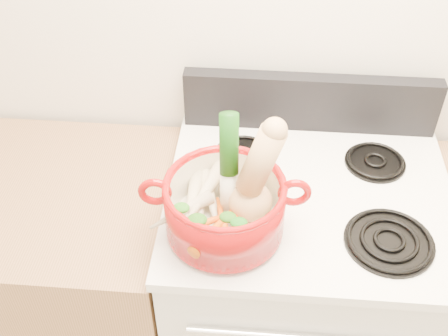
# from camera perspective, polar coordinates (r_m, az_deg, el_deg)

# --- Properties ---
(wall_back) EXTENTS (3.50, 0.02, 2.60)m
(wall_back) POSITION_cam_1_polar(r_m,az_deg,el_deg) (1.63, 9.64, 15.09)
(wall_back) COLOR white
(wall_back) RESTS_ON floor
(stove_body) EXTENTS (0.76, 0.65, 0.92)m
(stove_body) POSITION_cam_1_polar(r_m,az_deg,el_deg) (1.92, 7.20, -13.08)
(stove_body) COLOR silver
(stove_body) RESTS_ON floor
(cooktop) EXTENTS (0.78, 0.67, 0.03)m
(cooktop) POSITION_cam_1_polar(r_m,az_deg,el_deg) (1.55, 8.67, -2.97)
(cooktop) COLOR white
(cooktop) RESTS_ON stove_body
(control_backsplash) EXTENTS (0.76, 0.05, 0.18)m
(control_backsplash) POSITION_cam_1_polar(r_m,az_deg,el_deg) (1.72, 8.73, 6.60)
(control_backsplash) COLOR black
(control_backsplash) RESTS_ON cooktop
(burner_front_left) EXTENTS (0.22, 0.22, 0.02)m
(burner_front_left) POSITION_cam_1_polar(r_m,az_deg,el_deg) (1.42, 1.27, -6.41)
(burner_front_left) COLOR black
(burner_front_left) RESTS_ON cooktop
(burner_front_right) EXTENTS (0.22, 0.22, 0.02)m
(burner_front_right) POSITION_cam_1_polar(r_m,az_deg,el_deg) (1.46, 16.45, -7.08)
(burner_front_right) COLOR black
(burner_front_right) RESTS_ON cooktop
(burner_back_left) EXTENTS (0.17, 0.17, 0.02)m
(burner_back_left) POSITION_cam_1_polar(r_m,az_deg,el_deg) (1.64, 1.97, 1.44)
(burner_back_left) COLOR black
(burner_back_left) RESTS_ON cooktop
(burner_back_right) EXTENTS (0.17, 0.17, 0.02)m
(burner_back_right) POSITION_cam_1_polar(r_m,az_deg,el_deg) (1.67, 15.11, 0.69)
(burner_back_right) COLOR black
(burner_back_right) RESTS_ON cooktop
(dutch_oven) EXTENTS (0.32, 0.32, 0.14)m
(dutch_oven) POSITION_cam_1_polar(r_m,az_deg,el_deg) (1.37, 0.07, -3.96)
(dutch_oven) COLOR #960A0A
(dutch_oven) RESTS_ON burner_front_left
(pot_handle_left) EXTENTS (0.08, 0.03, 0.08)m
(pot_handle_left) POSITION_cam_1_polar(r_m,az_deg,el_deg) (1.34, -7.03, -2.42)
(pot_handle_left) COLOR #960A0A
(pot_handle_left) RESTS_ON dutch_oven
(pot_handle_right) EXTENTS (0.08, 0.03, 0.08)m
(pot_handle_right) POSITION_cam_1_polar(r_m,az_deg,el_deg) (1.34, 7.18, -2.50)
(pot_handle_right) COLOR #960A0A
(pot_handle_right) RESTS_ON dutch_oven
(squash) EXTENTS (0.20, 0.13, 0.30)m
(squash) POSITION_cam_1_polar(r_m,az_deg,el_deg) (1.31, 2.83, -0.69)
(squash) COLOR tan
(squash) RESTS_ON dutch_oven
(leek) EXTENTS (0.06, 0.10, 0.30)m
(leek) POSITION_cam_1_polar(r_m,az_deg,el_deg) (1.32, 0.46, 0.20)
(leek) COLOR silver
(leek) RESTS_ON dutch_oven
(ginger) EXTENTS (0.09, 0.07, 0.04)m
(ginger) POSITION_cam_1_polar(r_m,az_deg,el_deg) (1.44, 0.97, -2.32)
(ginger) COLOR #CFB77F
(ginger) RESTS_ON dutch_oven
(parsnip_0) EXTENTS (0.06, 0.22, 0.06)m
(parsnip_0) POSITION_cam_1_polar(r_m,az_deg,el_deg) (1.40, -2.46, -3.50)
(parsnip_0) COLOR beige
(parsnip_0) RESTS_ON dutch_oven
(parsnip_1) EXTENTS (0.06, 0.21, 0.06)m
(parsnip_1) POSITION_cam_1_polar(r_m,az_deg,el_deg) (1.39, -3.38, -3.85)
(parsnip_1) COLOR beige
(parsnip_1) RESTS_ON dutch_oven
(parsnip_2) EXTENTS (0.09, 0.19, 0.06)m
(parsnip_2) POSITION_cam_1_polar(r_m,az_deg,el_deg) (1.41, -1.44, -2.73)
(parsnip_2) COLOR beige
(parsnip_2) RESTS_ON dutch_oven
(parsnip_3) EXTENTS (0.16, 0.13, 0.05)m
(parsnip_3) POSITION_cam_1_polar(r_m,az_deg,el_deg) (1.37, -4.41, -4.35)
(parsnip_3) COLOR beige
(parsnip_3) RESTS_ON dutch_oven
(parsnip_4) EXTENTS (0.12, 0.22, 0.06)m
(parsnip_4) POSITION_cam_1_polar(r_m,az_deg,el_deg) (1.39, -2.04, -2.58)
(parsnip_4) COLOR beige
(parsnip_4) RESTS_ON dutch_oven
(carrot_0) EXTENTS (0.07, 0.15, 0.04)m
(carrot_0) POSITION_cam_1_polar(r_m,az_deg,el_deg) (1.36, -0.17, -5.47)
(carrot_0) COLOR #D3500A
(carrot_0) RESTS_ON dutch_oven
(carrot_1) EXTENTS (0.11, 0.16, 0.05)m
(carrot_1) POSITION_cam_1_polar(r_m,az_deg,el_deg) (1.33, -1.07, -6.45)
(carrot_1) COLOR #BC4F09
(carrot_1) RESTS_ON dutch_oven
(carrot_2) EXTENTS (0.05, 0.16, 0.04)m
(carrot_2) POSITION_cam_1_polar(r_m,az_deg,el_deg) (1.35, 1.17, -5.51)
(carrot_2) COLOR #DB4C0A
(carrot_2) RESTS_ON dutch_oven
(carrot_3) EXTENTS (0.13, 0.09, 0.04)m
(carrot_3) POSITION_cam_1_polar(r_m,az_deg,el_deg) (1.34, -1.65, -5.58)
(carrot_3) COLOR #C14109
(carrot_3) RESTS_ON dutch_oven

